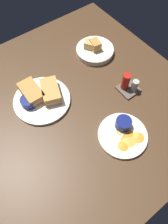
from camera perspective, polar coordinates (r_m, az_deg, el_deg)
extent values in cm
cube|color=#4C331E|center=(96.05, -3.21, 2.25)|extent=(110.00, 110.00, 3.00)
cylinder|color=white|center=(96.21, -11.55, 3.23)|extent=(25.98, 25.98, 1.60)
cube|color=tan|center=(94.43, -9.27, 5.72)|extent=(14.85, 11.70, 4.80)
cube|color=#DB938E|center=(94.43, -9.27, 5.72)|extent=(14.88, 11.23, 0.80)
cube|color=#C68C42|center=(95.83, -14.36, 5.33)|extent=(13.08, 7.75, 4.80)
cube|color=#DB938E|center=(95.83, -14.36, 5.33)|extent=(13.34, 7.14, 0.80)
cylinder|color=navy|center=(93.98, -15.15, 2.81)|extent=(6.89, 6.89, 3.66)
cylinder|color=black|center=(92.82, -15.35, 3.28)|extent=(5.65, 5.65, 0.60)
cube|color=silver|center=(97.42, -10.42, 5.67)|extent=(1.48, 5.56, 0.40)
ellipsoid|color=silver|center=(95.96, -12.98, 3.82)|extent=(2.58, 3.45, 0.80)
cylinder|color=white|center=(87.37, 10.63, -6.37)|extent=(20.62, 20.62, 1.60)
cylinder|color=navy|center=(86.47, 10.84, -3.13)|extent=(6.57, 6.57, 4.33)
cylinder|color=olive|center=(84.92, 11.04, -2.59)|extent=(5.39, 5.39, 0.60)
cube|color=silver|center=(86.58, 10.84, -5.91)|extent=(2.83, 5.39, 0.40)
ellipsoid|color=silver|center=(89.01, 12.37, -3.07)|extent=(3.25, 3.80, 0.80)
cone|color=orange|center=(86.42, 12.00, -6.55)|extent=(7.71, 7.71, 0.60)
cone|color=gold|center=(85.93, 12.31, -7.42)|extent=(8.79, 8.79, 0.60)
cone|color=gold|center=(87.23, 14.88, -6.79)|extent=(6.43, 6.43, 0.60)
cone|color=gold|center=(87.19, 10.68, -4.91)|extent=(6.97, 6.97, 0.60)
cone|color=gold|center=(87.26, 14.57, -6.57)|extent=(5.92, 5.92, 0.60)
cone|color=gold|center=(84.45, 10.85, -9.18)|extent=(6.11, 6.11, 0.60)
cylinder|color=silver|center=(114.00, 3.03, 16.61)|extent=(19.83, 19.83, 3.00)
cube|color=#C68C42|center=(111.68, 3.12, 18.12)|extent=(6.77, 5.53, 4.50)
cube|color=tan|center=(112.18, 1.81, 18.15)|extent=(7.44, 7.07, 3.75)
cube|color=brown|center=(100.54, 12.20, 6.26)|extent=(9.00, 9.00, 1.00)
cylinder|color=red|center=(96.87, 11.48, 8.29)|extent=(3.60, 3.60, 8.50)
cylinder|color=#B2B2B2|center=(97.95, 13.88, 7.15)|extent=(3.00, 3.00, 6.00)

